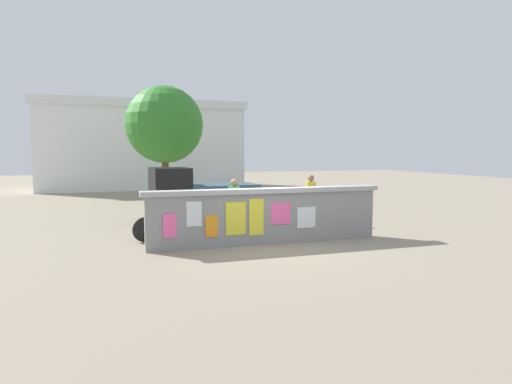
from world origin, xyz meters
TOP-DOWN VIEW (x-y plane):
  - ground at (0.00, 8.00)m, footprint 60.00×60.00m
  - poster_wall at (-0.01, -0.00)m, footprint 6.33×0.42m
  - auto_rickshaw_truck at (-1.01, 4.15)m, footprint 3.72×1.81m
  - motorcycle at (1.10, 1.26)m, footprint 1.90×0.56m
  - bicycle_near at (2.32, 4.73)m, footprint 1.70×0.44m
  - bicycle_far at (-2.50, 1.32)m, footprint 1.65×0.62m
  - person_walking at (-0.50, 1.34)m, footprint 0.48×0.48m
  - person_bystander at (2.42, 2.53)m, footprint 0.48×0.48m
  - tree_roadside at (-1.55, 9.90)m, footprint 3.54×3.54m
  - building_background at (-2.04, 18.89)m, footprint 12.72×5.20m

SIDE VIEW (x-z plane):
  - ground at x=0.00m, z-range 0.00..0.00m
  - bicycle_near at x=2.32m, z-range -0.11..0.84m
  - bicycle_far at x=-2.50m, z-range -0.11..0.84m
  - motorcycle at x=1.10m, z-range 0.03..0.90m
  - poster_wall at x=-0.01m, z-range 0.02..1.47m
  - auto_rickshaw_truck at x=-1.01m, z-range -0.02..1.83m
  - person_walking at x=-0.50m, z-range 0.18..1.80m
  - person_bystander at x=2.42m, z-range 0.18..1.80m
  - building_background at x=-2.04m, z-range 0.02..5.58m
  - tree_roadside at x=-1.55m, z-range 0.91..6.30m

